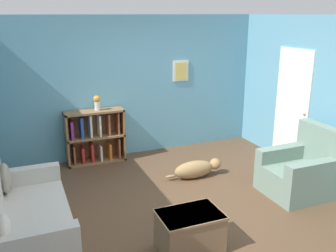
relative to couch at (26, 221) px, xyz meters
name	(u,v)px	position (x,y,z in m)	size (l,w,h in m)	color
ground_plane	(179,203)	(2.05, 0.21, -0.30)	(14.00, 14.00, 0.00)	brown
wall_back	(131,87)	(2.05, 2.46, 1.00)	(5.60, 0.13, 2.60)	#609EB7
wall_right	(325,100)	(4.60, 0.23, 1.00)	(0.16, 5.00, 2.60)	#609EB7
couch	(26,221)	(0.00, 0.00, 0.00)	(0.89, 1.81, 0.80)	beige
bookshelf	(95,137)	(1.29, 2.25, 0.18)	(1.05, 0.33, 0.97)	olive
recliner_chair	(302,171)	(3.90, -0.17, 0.05)	(0.97, 0.85, 1.02)	gray
coffee_table	(190,230)	(1.72, -0.83, -0.05)	(0.72, 0.51, 0.47)	#846647
dog	(196,169)	(2.68, 0.92, -0.15)	(0.99, 0.26, 0.29)	#9E7A4C
vase	(97,102)	(1.36, 2.23, 0.82)	(0.12, 0.12, 0.27)	silver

